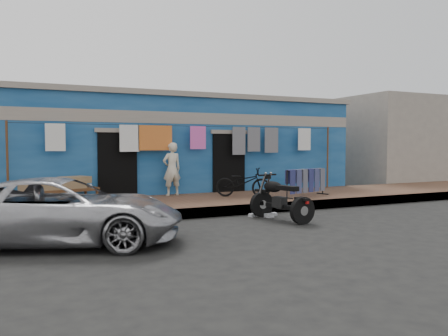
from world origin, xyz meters
The scene contains 15 objects.
ground centered at (0.00, 0.00, 0.00)m, with size 80.00×80.00×0.00m, color black.
sidewalk centered at (0.00, 3.00, 0.12)m, with size 28.00×3.00×0.25m, color brown.
curb centered at (0.00, 1.55, 0.12)m, with size 28.00×0.10×0.25m, color gray.
building centered at (0.00, 6.99, 1.69)m, with size 12.20×5.20×3.36m.
neighbor_right centered at (11.00, 7.00, 1.90)m, with size 6.00×5.00×3.80m, color #9E9384.
clothesline centered at (0.23, 4.25, 1.82)m, with size 10.06×0.06×2.10m.
car centered at (-4.03, 0.01, 0.60)m, with size 1.94×4.27×1.20m, color #A9A9AE.
seated_person centered at (-0.68, 4.20, 1.03)m, with size 0.56×0.37×1.56m, color beige.
bicycle centered at (1.06, 3.00, 0.76)m, with size 0.56×1.58×1.02m, color black.
motorcycle centered at (0.74, 0.46, 0.52)m, with size 0.95×1.70×1.04m, color black, non-canonical shape.
charpoy centered at (-3.78, 3.79, 0.56)m, with size 2.05×1.42×0.63m, color brown, non-canonical shape.
jeans_rack centered at (2.78, 2.40, 0.66)m, with size 1.73×0.80×0.82m, color black, non-canonical shape.
litter_a centered at (0.39, 1.20, 0.04)m, with size 0.16×0.12×0.07m, color silver.
litter_b centered at (0.95, 1.11, 0.04)m, with size 0.14×0.11×0.07m, color silver.
litter_c centered at (0.70, 0.95, 0.04)m, with size 0.22×0.17×0.09m, color silver.
Camera 1 is at (-4.60, -8.05, 1.73)m, focal length 35.00 mm.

